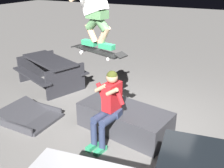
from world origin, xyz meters
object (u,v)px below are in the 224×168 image
Objects in this scene: skateboard at (98,51)px; kicker_ramp at (30,117)px; skater_airborne at (94,6)px; picnic_table_back at (50,68)px; person_sitting_on_ledge at (108,105)px; ledge_box_main at (124,119)px.

kicker_ramp is at bearing 0.71° from skateboard.
picnic_table_back is (2.35, -1.61, -1.86)m from skater_airborne.
kicker_ramp is 1.86m from picnic_table_back.
person_sitting_on_ledge is 0.64× the size of picnic_table_back.
skateboard reaches higher than ledge_box_main.
picnic_table_back is at bearing -65.45° from kicker_ramp.
ledge_box_main is at bearing -104.13° from person_sitting_on_ledge.
person_sitting_on_ledge reaches higher than picnic_table_back.
person_sitting_on_ledge is at bearing 148.31° from picnic_table_back.
ledge_box_main is 2.92m from picnic_table_back.
person_sitting_on_ledge is 1.64m from skater_airborne.
skateboard is 2.32m from kicker_ramp.
skateboard is at bearing 146.01° from picnic_table_back.
ledge_box_main is 1.57× the size of kicker_ramp.
skater_airborne reaches higher than skateboard.
ledge_box_main is at bearing -165.29° from kicker_ramp.
person_sitting_on_ledge is (0.11, 0.45, 0.49)m from ledge_box_main.
person_sitting_on_ledge is at bearing -165.73° from skateboard.
person_sitting_on_ledge is at bearing -172.22° from skater_airborne.
person_sitting_on_ledge is 1.19× the size of kicker_ramp.
skateboard reaches higher than kicker_ramp.
skater_airborne is at bearing 145.57° from picnic_table_back.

